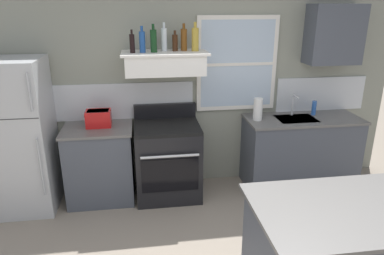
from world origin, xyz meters
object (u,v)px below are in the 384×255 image
at_px(refrigerator, 18,137).
at_px(bottle_blue_liqueur, 142,41).
at_px(paper_towel_roll, 258,109).
at_px(bottle_dark_green_wine, 154,40).
at_px(bottle_amber_wine, 184,39).
at_px(toaster, 99,118).
at_px(bottle_clear_tall, 164,39).
at_px(bottle_champagne_gold_foil, 195,39).
at_px(bottle_brown_stout, 175,42).
at_px(stove_range, 168,160).
at_px(bottle_balsamic_dark, 132,43).
at_px(dish_soap_bottle, 314,108).

bearing_deg(refrigerator, bottle_blue_liqueur, 3.02).
bearing_deg(paper_towel_roll, bottle_dark_green_wine, 178.98).
xyz_separation_m(refrigerator, bottle_amber_wine, (1.88, 0.17, 1.01)).
height_order(refrigerator, toaster, refrigerator).
relative_size(toaster, bottle_clear_tall, 0.95).
relative_size(refrigerator, bottle_dark_green_wine, 5.69).
bearing_deg(refrigerator, bottle_champagne_gold_foil, 3.53).
bearing_deg(bottle_champagne_gold_foil, bottle_brown_stout, 171.78).
distance_m(toaster, stove_range, 0.95).
xyz_separation_m(refrigerator, bottle_balsamic_dark, (1.30, 0.07, 0.99)).
xyz_separation_m(stove_range, bottle_amber_wine, (0.23, 0.15, 1.41)).
xyz_separation_m(toaster, bottle_blue_liqueur, (0.54, -0.02, 0.86)).
relative_size(toaster, bottle_blue_liqueur, 1.05).
bearing_deg(bottle_champagne_gold_foil, toaster, -178.50).
relative_size(refrigerator, bottle_balsamic_dark, 6.95).
xyz_separation_m(bottle_dark_green_wine, bottle_amber_wine, (0.34, 0.09, -0.00)).
bearing_deg(bottle_dark_green_wine, bottle_amber_wine, 14.52).
height_order(refrigerator, stove_range, refrigerator).
relative_size(bottle_balsamic_dark, paper_towel_roll, 0.92).
bearing_deg(bottle_brown_stout, bottle_dark_green_wine, -163.11).
bearing_deg(dish_soap_bottle, paper_towel_roll, -172.63).
height_order(toaster, paper_towel_roll, paper_towel_roll).
bearing_deg(bottle_clear_tall, toaster, -174.59).
relative_size(stove_range, bottle_dark_green_wine, 3.61).
xyz_separation_m(toaster, paper_towel_roll, (1.89, -0.03, 0.04)).
bearing_deg(bottle_clear_tall, bottle_blue_liqueur, -159.15).
bearing_deg(stove_range, bottle_clear_tall, 88.72).
bearing_deg(bottle_champagne_gold_foil, bottle_amber_wine, 158.26).
relative_size(bottle_clear_tall, dish_soap_bottle, 1.74).
relative_size(toaster, stove_range, 0.27).
bearing_deg(bottle_dark_green_wine, refrigerator, -176.93).
relative_size(bottle_dark_green_wine, bottle_clear_tall, 0.96).
xyz_separation_m(stove_range, bottle_champagne_gold_foil, (0.35, 0.10, 1.41)).
height_order(stove_range, bottle_champagne_gold_foil, bottle_champagne_gold_foil).
bearing_deg(toaster, bottle_blue_liqueur, -2.07).
height_order(stove_range, bottle_balsamic_dark, bottle_balsamic_dark).
distance_m(toaster, bottle_brown_stout, 1.23).
distance_m(stove_range, dish_soap_bottle, 1.96).
bearing_deg(refrigerator, bottle_amber_wine, 5.22).
relative_size(bottle_balsamic_dark, dish_soap_bottle, 1.37).
distance_m(bottle_brown_stout, bottle_amber_wine, 0.11).
bearing_deg(toaster, dish_soap_bottle, 1.43).
bearing_deg(paper_towel_roll, bottle_amber_wine, 172.81).
distance_m(refrigerator, bottle_amber_wine, 2.14).
distance_m(bottle_balsamic_dark, bottle_champagne_gold_foil, 0.70).
relative_size(bottle_clear_tall, bottle_amber_wine, 1.04).
relative_size(bottle_brown_stout, dish_soap_bottle, 1.25).
bearing_deg(toaster, paper_towel_roll, -1.02).
relative_size(toaster, bottle_balsamic_dark, 1.20).
bearing_deg(bottle_dark_green_wine, bottle_blue_liqueur, -176.40).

